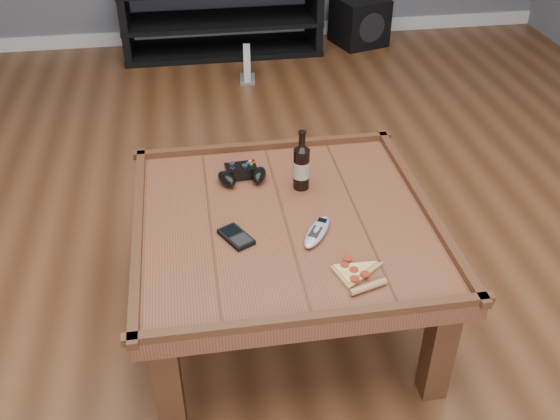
{
  "coord_description": "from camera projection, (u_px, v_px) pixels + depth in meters",
  "views": [
    {
      "loc": [
        -0.28,
        -1.67,
        1.68
      ],
      "look_at": [
        -0.02,
        -0.05,
        0.52
      ],
      "focal_mm": 40.0,
      "sensor_mm": 36.0,
      "label": 1
    }
  ],
  "objects": [
    {
      "name": "remote_control",
      "position": [
        317.0,
        232.0,
        2.01
      ],
      "size": [
        0.14,
        0.19,
        0.03
      ],
      "rotation": [
        0.0,
        0.0,
        -0.55
      ],
      "color": "#999DA7",
      "rests_on": "coffee_table"
    },
    {
      "name": "subwoofer",
      "position": [
        360.0,
        21.0,
        4.61
      ],
      "size": [
        0.42,
        0.42,
        0.34
      ],
      "rotation": [
        0.0,
        0.0,
        0.29
      ],
      "color": "black",
      "rests_on": "ground"
    },
    {
      "name": "ground",
      "position": [
        284.0,
        315.0,
        2.35
      ],
      "size": [
        6.0,
        6.0,
        0.0
      ],
      "primitive_type": "plane",
      "color": "#4A2915",
      "rests_on": "ground"
    },
    {
      "name": "smartphone",
      "position": [
        236.0,
        237.0,
        2.0
      ],
      "size": [
        0.12,
        0.14,
        0.02
      ],
      "rotation": [
        0.0,
        0.0,
        0.49
      ],
      "color": "black",
      "rests_on": "coffee_table"
    },
    {
      "name": "coffee_table",
      "position": [
        285.0,
        233.0,
        2.13
      ],
      "size": [
        1.03,
        1.03,
        0.48
      ],
      "color": "#572B19",
      "rests_on": "ground"
    },
    {
      "name": "beer_bottle",
      "position": [
        301.0,
        166.0,
        2.2
      ],
      "size": [
        0.06,
        0.06,
        0.23
      ],
      "color": "black",
      "rests_on": "coffee_table"
    },
    {
      "name": "game_controller",
      "position": [
        242.0,
        174.0,
        2.27
      ],
      "size": [
        0.2,
        0.14,
        0.05
      ],
      "rotation": [
        0.0,
        0.0,
        0.07
      ],
      "color": "black",
      "rests_on": "coffee_table"
    },
    {
      "name": "baseboard",
      "position": [
        221.0,
        34.0,
        4.74
      ],
      "size": [
        5.0,
        0.02,
        0.1
      ],
      "primitive_type": "cube",
      "color": "silver",
      "rests_on": "ground"
    },
    {
      "name": "pizza_slice",
      "position": [
        356.0,
        274.0,
        1.85
      ],
      "size": [
        0.19,
        0.24,
        0.02
      ],
      "rotation": [
        0.0,
        0.0,
        0.29
      ],
      "color": "tan",
      "rests_on": "coffee_table"
    },
    {
      "name": "game_console",
      "position": [
        247.0,
        66.0,
        4.09
      ],
      "size": [
        0.12,
        0.19,
        0.22
      ],
      "rotation": [
        0.0,
        0.0,
        -0.1
      ],
      "color": "slate",
      "rests_on": "ground"
    },
    {
      "name": "media_console",
      "position": [
        222.0,
        18.0,
        4.43
      ],
      "size": [
        1.4,
        0.45,
        0.5
      ],
      "color": "black",
      "rests_on": "ground"
    }
  ]
}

